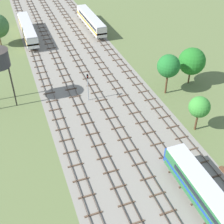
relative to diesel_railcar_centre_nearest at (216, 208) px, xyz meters
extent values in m
plane|color=#5B6B3D|center=(-4.52, 42.43, -2.60)|extent=(480.00, 480.00, 0.00)
cube|color=gray|center=(-4.52, 42.43, -2.59)|extent=(22.07, 176.00, 0.01)
cube|color=#47382D|center=(-14.27, 43.43, -2.38)|extent=(0.07, 126.00, 0.15)
cube|color=#47382D|center=(-12.83, 43.43, -2.38)|extent=(0.07, 126.00, 0.15)
cube|color=brown|center=(-13.55, 5.93, -2.53)|extent=(2.40, 0.22, 0.14)
cube|color=brown|center=(-13.55, 8.93, -2.53)|extent=(2.40, 0.22, 0.14)
cube|color=brown|center=(-13.55, 11.93, -2.53)|extent=(2.40, 0.22, 0.14)
cube|color=brown|center=(-13.55, 14.93, -2.53)|extent=(2.40, 0.22, 0.14)
cube|color=brown|center=(-13.55, 17.93, -2.53)|extent=(2.40, 0.22, 0.14)
cube|color=brown|center=(-13.55, 20.93, -2.53)|extent=(2.40, 0.22, 0.14)
cube|color=brown|center=(-13.55, 23.93, -2.53)|extent=(2.40, 0.22, 0.14)
cube|color=brown|center=(-13.55, 26.93, -2.53)|extent=(2.40, 0.22, 0.14)
cube|color=brown|center=(-13.55, 29.93, -2.53)|extent=(2.40, 0.22, 0.14)
cube|color=brown|center=(-13.55, 32.93, -2.53)|extent=(2.40, 0.22, 0.14)
cube|color=brown|center=(-13.55, 35.93, -2.53)|extent=(2.40, 0.22, 0.14)
cube|color=brown|center=(-13.55, 38.93, -2.53)|extent=(2.40, 0.22, 0.14)
cube|color=brown|center=(-13.55, 41.93, -2.53)|extent=(2.40, 0.22, 0.14)
cube|color=brown|center=(-13.55, 44.93, -2.53)|extent=(2.40, 0.22, 0.14)
cube|color=brown|center=(-13.55, 47.93, -2.53)|extent=(2.40, 0.22, 0.14)
cube|color=brown|center=(-13.55, 50.93, -2.53)|extent=(2.40, 0.22, 0.14)
cube|color=brown|center=(-13.55, 53.93, -2.53)|extent=(2.40, 0.22, 0.14)
cube|color=brown|center=(-13.55, 56.93, -2.53)|extent=(2.40, 0.22, 0.14)
cube|color=brown|center=(-13.55, 59.93, -2.53)|extent=(2.40, 0.22, 0.14)
cube|color=brown|center=(-13.55, 62.93, -2.53)|extent=(2.40, 0.22, 0.14)
cube|color=brown|center=(-13.55, 65.93, -2.53)|extent=(2.40, 0.22, 0.14)
cube|color=brown|center=(-13.55, 68.93, -2.53)|extent=(2.40, 0.22, 0.14)
cube|color=brown|center=(-13.55, 71.93, -2.53)|extent=(2.40, 0.22, 0.14)
cube|color=brown|center=(-13.55, 74.93, -2.53)|extent=(2.40, 0.22, 0.14)
cube|color=brown|center=(-13.55, 77.93, -2.53)|extent=(2.40, 0.22, 0.14)
cube|color=brown|center=(-13.55, 80.93, -2.53)|extent=(2.40, 0.22, 0.14)
cube|color=brown|center=(-13.55, 83.93, -2.53)|extent=(2.40, 0.22, 0.14)
cube|color=brown|center=(-13.55, 86.93, -2.53)|extent=(2.40, 0.22, 0.14)
cube|color=brown|center=(-13.55, 89.93, -2.53)|extent=(2.40, 0.22, 0.14)
cube|color=brown|center=(-13.55, 92.93, -2.53)|extent=(2.40, 0.22, 0.14)
cube|color=brown|center=(-13.55, 95.93, -2.53)|extent=(2.40, 0.22, 0.14)
cube|color=brown|center=(-13.55, 98.93, -2.53)|extent=(2.40, 0.22, 0.14)
cube|color=brown|center=(-13.55, 101.93, -2.53)|extent=(2.40, 0.22, 0.14)
cube|color=#47382D|center=(-9.75, 43.43, -2.38)|extent=(0.07, 126.00, 0.15)
cube|color=#47382D|center=(-8.32, 43.43, -2.38)|extent=(0.07, 126.00, 0.15)
cube|color=brown|center=(-9.03, 2.93, -2.53)|extent=(2.40, 0.22, 0.14)
cube|color=brown|center=(-9.03, 5.93, -2.53)|extent=(2.40, 0.22, 0.14)
cube|color=brown|center=(-9.03, 8.93, -2.53)|extent=(2.40, 0.22, 0.14)
cube|color=brown|center=(-9.03, 11.93, -2.53)|extent=(2.40, 0.22, 0.14)
cube|color=brown|center=(-9.03, 14.93, -2.53)|extent=(2.40, 0.22, 0.14)
cube|color=brown|center=(-9.03, 17.93, -2.53)|extent=(2.40, 0.22, 0.14)
cube|color=brown|center=(-9.03, 20.93, -2.53)|extent=(2.40, 0.22, 0.14)
cube|color=brown|center=(-9.03, 23.93, -2.53)|extent=(2.40, 0.22, 0.14)
cube|color=brown|center=(-9.03, 26.93, -2.53)|extent=(2.40, 0.22, 0.14)
cube|color=brown|center=(-9.03, 29.93, -2.53)|extent=(2.40, 0.22, 0.14)
cube|color=brown|center=(-9.03, 32.93, -2.53)|extent=(2.40, 0.22, 0.14)
cube|color=brown|center=(-9.03, 35.93, -2.53)|extent=(2.40, 0.22, 0.14)
cube|color=brown|center=(-9.03, 38.93, -2.53)|extent=(2.40, 0.22, 0.14)
cube|color=brown|center=(-9.03, 41.93, -2.53)|extent=(2.40, 0.22, 0.14)
cube|color=brown|center=(-9.03, 44.93, -2.53)|extent=(2.40, 0.22, 0.14)
cube|color=brown|center=(-9.03, 47.93, -2.53)|extent=(2.40, 0.22, 0.14)
cube|color=brown|center=(-9.03, 50.93, -2.53)|extent=(2.40, 0.22, 0.14)
cube|color=brown|center=(-9.03, 53.93, -2.53)|extent=(2.40, 0.22, 0.14)
cube|color=brown|center=(-9.03, 56.93, -2.53)|extent=(2.40, 0.22, 0.14)
cube|color=brown|center=(-9.03, 59.93, -2.53)|extent=(2.40, 0.22, 0.14)
cube|color=brown|center=(-9.03, 62.93, -2.53)|extent=(2.40, 0.22, 0.14)
cube|color=brown|center=(-9.03, 65.93, -2.53)|extent=(2.40, 0.22, 0.14)
cube|color=brown|center=(-9.03, 68.93, -2.53)|extent=(2.40, 0.22, 0.14)
cube|color=brown|center=(-9.03, 71.93, -2.53)|extent=(2.40, 0.22, 0.14)
cube|color=brown|center=(-9.03, 74.93, -2.53)|extent=(2.40, 0.22, 0.14)
cube|color=brown|center=(-9.03, 77.93, -2.53)|extent=(2.40, 0.22, 0.14)
cube|color=brown|center=(-9.03, 80.93, -2.53)|extent=(2.40, 0.22, 0.14)
cube|color=brown|center=(-9.03, 83.93, -2.53)|extent=(2.40, 0.22, 0.14)
cube|color=brown|center=(-9.03, 86.93, -2.53)|extent=(2.40, 0.22, 0.14)
cube|color=brown|center=(-9.03, 89.93, -2.53)|extent=(2.40, 0.22, 0.14)
cube|color=brown|center=(-9.03, 92.93, -2.53)|extent=(2.40, 0.22, 0.14)
cube|color=brown|center=(-9.03, 95.93, -2.53)|extent=(2.40, 0.22, 0.14)
cube|color=brown|center=(-9.03, 98.93, -2.53)|extent=(2.40, 0.22, 0.14)
cube|color=#47382D|center=(-5.23, 43.43, -2.38)|extent=(0.07, 126.00, 0.15)
cube|color=#47382D|center=(-3.80, 43.43, -2.38)|extent=(0.07, 126.00, 0.15)
cube|color=brown|center=(-4.52, 2.93, -2.53)|extent=(2.40, 0.22, 0.14)
cube|color=brown|center=(-4.52, 5.93, -2.53)|extent=(2.40, 0.22, 0.14)
cube|color=brown|center=(-4.52, 8.93, -2.53)|extent=(2.40, 0.22, 0.14)
cube|color=brown|center=(-4.52, 11.93, -2.53)|extent=(2.40, 0.22, 0.14)
cube|color=brown|center=(-4.52, 14.93, -2.53)|extent=(2.40, 0.22, 0.14)
cube|color=brown|center=(-4.52, 17.93, -2.53)|extent=(2.40, 0.22, 0.14)
cube|color=brown|center=(-4.52, 20.93, -2.53)|extent=(2.40, 0.22, 0.14)
cube|color=brown|center=(-4.52, 23.93, -2.53)|extent=(2.40, 0.22, 0.14)
cube|color=brown|center=(-4.52, 26.93, -2.53)|extent=(2.40, 0.22, 0.14)
cube|color=brown|center=(-4.52, 29.93, -2.53)|extent=(2.40, 0.22, 0.14)
cube|color=brown|center=(-4.52, 32.93, -2.53)|extent=(2.40, 0.22, 0.14)
cube|color=brown|center=(-4.52, 35.93, -2.53)|extent=(2.40, 0.22, 0.14)
cube|color=brown|center=(-4.52, 38.93, -2.53)|extent=(2.40, 0.22, 0.14)
cube|color=brown|center=(-4.52, 41.93, -2.53)|extent=(2.40, 0.22, 0.14)
cube|color=brown|center=(-4.52, 44.93, -2.53)|extent=(2.40, 0.22, 0.14)
cube|color=brown|center=(-4.52, 47.93, -2.53)|extent=(2.40, 0.22, 0.14)
cube|color=brown|center=(-4.52, 50.93, -2.53)|extent=(2.40, 0.22, 0.14)
cube|color=brown|center=(-4.52, 53.93, -2.53)|extent=(2.40, 0.22, 0.14)
cube|color=brown|center=(-4.52, 56.93, -2.53)|extent=(2.40, 0.22, 0.14)
cube|color=brown|center=(-4.52, 59.93, -2.53)|extent=(2.40, 0.22, 0.14)
cube|color=brown|center=(-4.52, 62.93, -2.53)|extent=(2.40, 0.22, 0.14)
cube|color=brown|center=(-4.52, 65.93, -2.53)|extent=(2.40, 0.22, 0.14)
cube|color=brown|center=(-4.52, 68.93, -2.53)|extent=(2.40, 0.22, 0.14)
cube|color=brown|center=(-4.52, 71.93, -2.53)|extent=(2.40, 0.22, 0.14)
cube|color=brown|center=(-4.52, 74.93, -2.53)|extent=(2.40, 0.22, 0.14)
cube|color=brown|center=(-4.52, 77.93, -2.53)|extent=(2.40, 0.22, 0.14)
cube|color=brown|center=(-4.52, 80.93, -2.53)|extent=(2.40, 0.22, 0.14)
cube|color=brown|center=(-4.52, 83.93, -2.53)|extent=(2.40, 0.22, 0.14)
cube|color=brown|center=(-4.52, 86.93, -2.53)|extent=(2.40, 0.22, 0.14)
cube|color=brown|center=(-4.52, 89.93, -2.53)|extent=(2.40, 0.22, 0.14)
cube|color=brown|center=(-4.52, 92.93, -2.53)|extent=(2.40, 0.22, 0.14)
cube|color=brown|center=(-4.52, 95.93, -2.53)|extent=(2.40, 0.22, 0.14)
cube|color=brown|center=(-4.52, 98.93, -2.53)|extent=(2.40, 0.22, 0.14)
cube|color=#47382D|center=(-0.72, 43.43, -2.38)|extent=(0.07, 126.00, 0.15)
cube|color=#47382D|center=(0.72, 43.43, -2.38)|extent=(0.07, 126.00, 0.15)
cube|color=brown|center=(0.00, -0.07, -2.53)|extent=(2.40, 0.22, 0.14)
cube|color=brown|center=(0.00, 2.93, -2.53)|extent=(2.40, 0.22, 0.14)
cube|color=brown|center=(0.00, 5.93, -2.53)|extent=(2.40, 0.22, 0.14)
cube|color=brown|center=(0.00, 8.93, -2.53)|extent=(2.40, 0.22, 0.14)
cube|color=brown|center=(0.00, 11.93, -2.53)|extent=(2.40, 0.22, 0.14)
cube|color=brown|center=(0.00, 14.93, -2.53)|extent=(2.40, 0.22, 0.14)
cube|color=brown|center=(0.00, 17.93, -2.53)|extent=(2.40, 0.22, 0.14)
cube|color=brown|center=(0.00, 20.93, -2.53)|extent=(2.40, 0.22, 0.14)
cube|color=brown|center=(0.00, 23.93, -2.53)|extent=(2.40, 0.22, 0.14)
cube|color=brown|center=(0.00, 26.93, -2.53)|extent=(2.40, 0.22, 0.14)
cube|color=brown|center=(0.00, 29.93, -2.53)|extent=(2.40, 0.22, 0.14)
cube|color=brown|center=(0.00, 32.93, -2.53)|extent=(2.40, 0.22, 0.14)
cube|color=brown|center=(0.00, 35.93, -2.53)|extent=(2.40, 0.22, 0.14)
cube|color=brown|center=(0.00, 38.93, -2.53)|extent=(2.40, 0.22, 0.14)
cube|color=brown|center=(0.00, 41.93, -2.53)|extent=(2.40, 0.22, 0.14)
cube|color=brown|center=(0.00, 44.93, -2.53)|extent=(2.40, 0.22, 0.14)
cube|color=brown|center=(0.00, 47.93, -2.53)|extent=(2.40, 0.22, 0.14)
cube|color=brown|center=(0.00, 50.93, -2.53)|extent=(2.40, 0.22, 0.14)
cube|color=brown|center=(0.00, 53.93, -2.53)|extent=(2.40, 0.22, 0.14)
cube|color=brown|center=(0.00, 56.93, -2.53)|extent=(2.40, 0.22, 0.14)
cube|color=brown|center=(0.00, 59.93, -2.53)|extent=(2.40, 0.22, 0.14)
cube|color=brown|center=(0.00, 62.93, -2.53)|extent=(2.40, 0.22, 0.14)
cube|color=brown|center=(0.00, 65.93, -2.53)|extent=(2.40, 0.22, 0.14)
cube|color=brown|center=(0.00, 68.93, -2.53)|extent=(2.40, 0.22, 0.14)
cube|color=brown|center=(0.00, 71.93, -2.53)|extent=(2.40, 0.22, 0.14)
cube|color=brown|center=(0.00, 74.93, -2.53)|extent=(2.40, 0.22, 0.14)
cube|color=brown|center=(0.00, 77.93, -2.53)|extent=(2.40, 0.22, 0.14)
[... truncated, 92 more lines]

